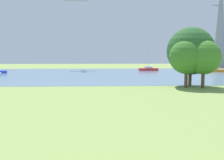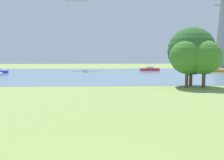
# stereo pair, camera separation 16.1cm
# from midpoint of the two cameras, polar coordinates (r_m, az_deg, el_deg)

# --- Properties ---
(ground_plane) EXTENTS (160.00, 160.00, 0.00)m
(ground_plane) POSITION_cam_midpoint_polar(r_m,az_deg,el_deg) (29.80, -3.68, -3.21)
(ground_plane) COLOR #7F994C
(water_surface) EXTENTS (140.00, 40.00, 0.02)m
(water_surface) POSITION_cam_midpoint_polar(r_m,az_deg,el_deg) (57.61, -2.93, 1.18)
(water_surface) COLOR slate
(water_surface) RESTS_ON ground
(sailboat_orange) EXTENTS (5.03, 2.81, 5.83)m
(sailboat_orange) POSITION_cam_midpoint_polar(r_m,az_deg,el_deg) (69.33, 20.70, 1.96)
(sailboat_orange) COLOR orange
(sailboat_orange) RESTS_ON water_surface
(sailboat_red) EXTENTS (4.91, 1.91, 5.66)m
(sailboat_red) POSITION_cam_midpoint_polar(r_m,az_deg,el_deg) (70.07, 7.89, 2.32)
(sailboat_red) COLOR red
(sailboat_red) RESTS_ON water_surface
(tree_east_far) EXTENTS (4.58, 4.58, 6.37)m
(tree_east_far) POSITION_cam_midpoint_polar(r_m,az_deg,el_deg) (37.26, 15.51, 4.69)
(tree_east_far) COLOR brown
(tree_east_far) RESTS_ON ground
(tree_west_near) EXTENTS (6.49, 6.49, 8.06)m
(tree_west_near) POSITION_cam_midpoint_polar(r_m,az_deg,el_deg) (39.02, 16.32, 5.80)
(tree_west_near) COLOR brown
(tree_west_near) RESTS_ON ground
(tree_west_far) EXTENTS (4.45, 4.45, 6.24)m
(tree_west_far) POSITION_cam_midpoint_polar(r_m,az_deg,el_deg) (37.42, 18.76, 4.49)
(tree_west_far) COLOR brown
(tree_west_far) RESTS_ON ground
(electricity_pylon) EXTENTS (6.40, 4.40, 27.11)m
(electricity_pylon) POSITION_cam_midpoint_polar(r_m,az_deg,el_deg) (90.91, 21.91, 11.03)
(electricity_pylon) COLOR gray
(electricity_pylon) RESTS_ON ground
(light_aircraft) EXTENTS (6.48, 8.47, 2.10)m
(light_aircraft) POSITION_cam_midpoint_polar(r_m,az_deg,el_deg) (78.61, -7.09, 16.15)
(light_aircraft) COLOR silver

